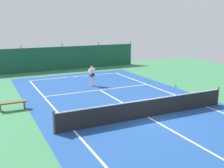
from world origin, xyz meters
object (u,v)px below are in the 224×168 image
at_px(tennis_net, 148,108).
at_px(parked_car, 28,61).
at_px(tennis_ball_near_player, 97,90).
at_px(courtside_bench, 12,104).
at_px(water_bottle, 176,86).
at_px(tennis_player, 92,74).

height_order(tennis_net, parked_car, parked_car).
relative_size(tennis_net, tennis_ball_near_player, 153.33).
relative_size(tennis_net, courtside_bench, 6.33).
bearing_deg(tennis_net, parked_car, 99.77).
xyz_separation_m(courtside_bench, water_bottle, (11.89, 0.20, -0.25)).
bearing_deg(tennis_ball_near_player, tennis_player, 81.94).
relative_size(tennis_ball_near_player, parked_car, 0.02).
relative_size(parked_car, courtside_bench, 2.70).
height_order(tennis_ball_near_player, parked_car, parked_car).
xyz_separation_m(tennis_net, parked_car, (-3.15, 18.31, 0.33)).
height_order(tennis_net, water_bottle, tennis_net).
bearing_deg(tennis_net, tennis_ball_near_player, 92.16).
xyz_separation_m(parked_car, water_bottle, (8.73, -13.68, -0.72)).
bearing_deg(courtside_bench, tennis_ball_near_player, 17.31).
bearing_deg(water_bottle, courtside_bench, -179.02).
relative_size(tennis_ball_near_player, courtside_bench, 0.04).
height_order(tennis_player, water_bottle, tennis_player).
bearing_deg(tennis_ball_near_player, water_bottle, -16.17).
distance_m(tennis_player, tennis_ball_near_player, 1.84).
bearing_deg(parked_car, courtside_bench, 81.06).
distance_m(courtside_bench, water_bottle, 11.90).
bearing_deg(tennis_ball_near_player, parked_car, 103.65).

